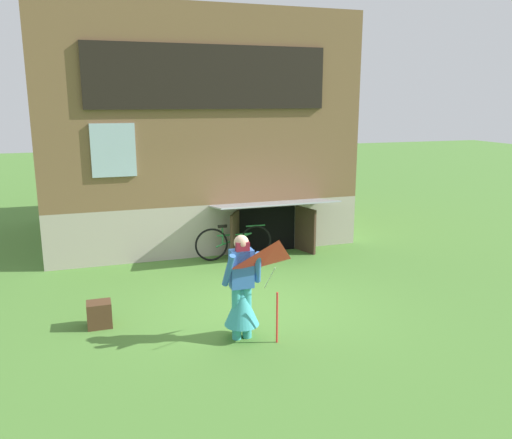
% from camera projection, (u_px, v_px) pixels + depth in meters
% --- Properties ---
extents(ground_plane, '(60.00, 60.00, 0.00)m').
position_uv_depth(ground_plane, '(252.00, 303.00, 9.20)').
color(ground_plane, '#4C7F33').
extents(log_house, '(7.20, 6.35, 5.47)m').
position_uv_depth(log_house, '(188.00, 129.00, 13.79)').
color(log_house, '#ADA393').
rests_on(log_house, ground_plane).
extents(person, '(0.61, 0.52, 1.60)m').
position_uv_depth(person, '(242.00, 296.00, 7.71)').
color(person, teal).
rests_on(person, ground_plane).
extents(kite, '(0.84, 0.79, 1.54)m').
position_uv_depth(kite, '(279.00, 265.00, 7.27)').
color(kite, red).
rests_on(kite, ground_plane).
extents(bicycle_green, '(1.75, 0.11, 0.80)m').
position_uv_depth(bicycle_green, '(234.00, 242.00, 11.67)').
color(bicycle_green, black).
rests_on(bicycle_green, ground_plane).
extents(wooden_crate, '(0.38, 0.32, 0.41)m').
position_uv_depth(wooden_crate, '(99.00, 314.00, 8.22)').
color(wooden_crate, '#4C331E').
rests_on(wooden_crate, ground_plane).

